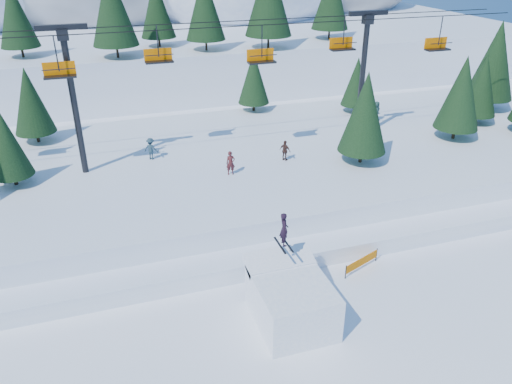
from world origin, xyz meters
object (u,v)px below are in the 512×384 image
object	(u,v)px
jump_kicker	(291,299)
chairlift	(225,67)
banner_near	(362,262)
banner_far	(386,233)

from	to	relation	value
jump_kicker	chairlift	world-z (taller)	chairlift
jump_kicker	banner_near	xyz separation A→B (m)	(5.63, 2.77, -0.80)
banner_near	banner_far	world-z (taller)	same
jump_kicker	chairlift	size ratio (longest dim) A/B	0.12
chairlift	banner_near	xyz separation A→B (m)	(4.39, -13.96, -8.78)
banner_near	chairlift	bearing A→B (deg)	107.47
chairlift	banner_near	distance (m)	17.07
banner_near	banner_far	xyz separation A→B (m)	(3.09, 2.44, 0.00)
jump_kicker	chairlift	xyz separation A→B (m)	(1.23, 16.73, 7.98)
chairlift	banner_far	size ratio (longest dim) A/B	16.11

